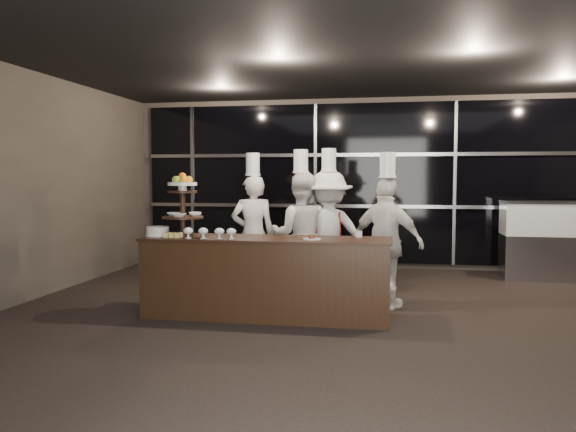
% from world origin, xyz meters
% --- Properties ---
extents(room, '(10.00, 10.00, 10.00)m').
position_xyz_m(room, '(0.00, 0.00, 1.50)').
color(room, black).
rests_on(room, ground).
extents(window_wall, '(8.60, 0.10, 2.80)m').
position_xyz_m(window_wall, '(0.00, 4.94, 1.50)').
color(window_wall, black).
rests_on(window_wall, ground).
extents(buffet_counter, '(2.84, 0.74, 0.92)m').
position_xyz_m(buffet_counter, '(-1.28, 1.20, 0.47)').
color(buffet_counter, black).
rests_on(buffet_counter, ground).
extents(display_stand, '(0.48, 0.48, 0.74)m').
position_xyz_m(display_stand, '(-2.28, 1.20, 1.34)').
color(display_stand, black).
rests_on(display_stand, buffet_counter).
extents(compotes, '(0.62, 0.11, 0.12)m').
position_xyz_m(compotes, '(-1.87, 0.98, 1.00)').
color(compotes, silver).
rests_on(compotes, buffet_counter).
extents(layer_cake, '(0.30, 0.30, 0.11)m').
position_xyz_m(layer_cake, '(-2.58, 1.15, 0.97)').
color(layer_cake, white).
rests_on(layer_cake, buffet_counter).
extents(pastry_squares, '(0.19, 0.13, 0.05)m').
position_xyz_m(pastry_squares, '(-2.34, 1.03, 0.95)').
color(pastry_squares, '#ECD473').
rests_on(pastry_squares, buffet_counter).
extents(small_plate, '(0.20, 0.20, 0.05)m').
position_xyz_m(small_plate, '(-0.74, 1.10, 0.94)').
color(small_plate, white).
rests_on(small_plate, buffet_counter).
extents(chef_cup, '(0.08, 0.08, 0.07)m').
position_xyz_m(chef_cup, '(-0.24, 1.45, 0.96)').
color(chef_cup, white).
rests_on(chef_cup, buffet_counter).
extents(display_case, '(1.41, 0.62, 1.24)m').
position_xyz_m(display_case, '(2.57, 4.30, 0.69)').
color(display_case, '#A5A5AA').
rests_on(display_case, ground).
extents(chef_a, '(0.69, 0.55, 1.94)m').
position_xyz_m(chef_a, '(-1.74, 2.43, 0.85)').
color(chef_a, silver).
rests_on(chef_a, ground).
extents(chef_b, '(0.86, 0.70, 1.97)m').
position_xyz_m(chef_b, '(-1.05, 2.26, 0.85)').
color(chef_b, white).
rests_on(chef_b, ground).
extents(chef_c, '(1.16, 0.76, 1.99)m').
position_xyz_m(chef_c, '(-0.69, 2.40, 0.85)').
color(chef_c, white).
rests_on(chef_c, ground).
extents(chef_d, '(1.02, 0.75, 1.91)m').
position_xyz_m(chef_d, '(0.08, 1.90, 0.82)').
color(chef_d, white).
rests_on(chef_d, ground).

